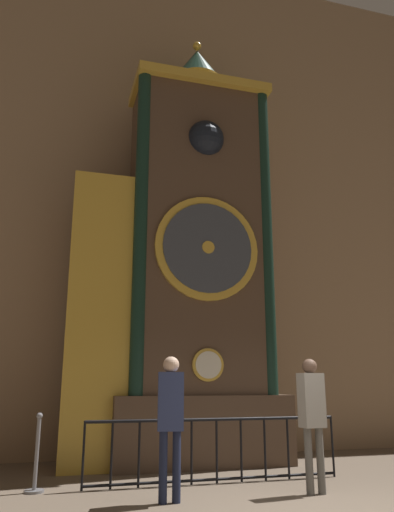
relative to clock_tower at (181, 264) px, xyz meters
name	(u,v)px	position (x,y,z in m)	size (l,w,h in m)	color
cathedral_back_wall	(197,185)	(0.70, 1.28, 2.36)	(24.00, 0.32, 12.52)	#997A5B
clock_tower	(181,264)	(0.00, 0.00, 0.00)	(4.32, 1.83, 9.32)	brown
railing_fence	(217,447)	(0.12, -1.88, -3.36)	(4.11, 0.05, 0.96)	black
visitor_near	(171,412)	(-0.89, -2.96, -2.77)	(0.37, 0.28, 1.85)	#1B213A
visitor_far	(312,410)	(1.19, -3.01, -2.77)	(0.36, 0.25, 1.84)	#58554F
stanchion_post	(36,466)	(-2.57, -1.80, -3.53)	(0.28, 0.28, 1.08)	gray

